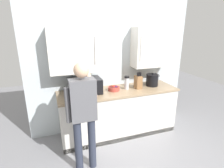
{
  "coord_description": "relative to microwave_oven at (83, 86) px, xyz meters",
  "views": [
    {
      "loc": [
        -1.17,
        -2.11,
        2.01
      ],
      "look_at": [
        -0.15,
        0.76,
        1.05
      ],
      "focal_mm": 28.52,
      "sensor_mm": 36.0,
      "label": 1
    }
  ],
  "objects": [
    {
      "name": "microwave_oven",
      "position": [
        0.0,
        0.0,
        0.0
      ],
      "size": [
        0.65,
        0.75,
        0.27
      ],
      "color": "black",
      "rests_on": "counter_unit"
    },
    {
      "name": "ground_plane",
      "position": [
        0.65,
        -0.84,
        -1.03
      ],
      "size": [
        9.59,
        9.59,
        0.0
      ],
      "primitive_type": "plane",
      "color": "gray"
    },
    {
      "name": "thermos_flask",
      "position": [
        0.81,
        -0.03,
        -0.01
      ],
      "size": [
        0.09,
        0.09,
        0.25
      ],
      "color": "#B7BABF",
      "rests_on": "counter_unit"
    },
    {
      "name": "person_figure",
      "position": [
        -0.15,
        -0.75,
        -0.08
      ],
      "size": [
        0.45,
        0.56,
        1.61
      ],
      "color": "#282D3D",
      "rests_on": "ground_plane"
    },
    {
      "name": "back_wall_tiled",
      "position": [
        0.65,
        0.28,
        0.39
      ],
      "size": [
        3.27,
        0.44,
        2.65
      ],
      "color": "#B2BCC1",
      "rests_on": "ground_plane"
    },
    {
      "name": "fruit_bowl",
      "position": [
        0.56,
        -0.02,
        -0.09
      ],
      "size": [
        0.22,
        0.22,
        0.1
      ],
      "color": "#AD3D33",
      "rests_on": "counter_unit"
    },
    {
      "name": "stock_pot",
      "position": [
        1.38,
        -0.01,
        -0.02
      ],
      "size": [
        0.34,
        0.24,
        0.26
      ],
      "color": "black",
      "rests_on": "counter_unit"
    },
    {
      "name": "knife_block",
      "position": [
        1.04,
        -0.06,
        -0.01
      ],
      "size": [
        0.11,
        0.15,
        0.32
      ],
      "color": "brown",
      "rests_on": "counter_unit"
    },
    {
      "name": "counter_unit",
      "position": [
        0.65,
        -0.04,
        -0.59
      ],
      "size": [
        2.24,
        0.69,
        0.9
      ],
      "color": "beige",
      "rests_on": "ground_plane"
    }
  ]
}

